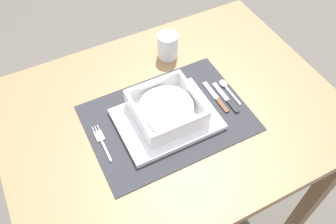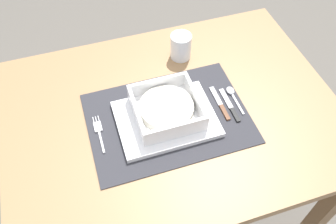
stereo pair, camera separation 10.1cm
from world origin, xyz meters
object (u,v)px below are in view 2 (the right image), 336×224
at_px(spoon, 232,93).
at_px(drinking_glass, 181,47).
at_px(fork, 99,131).
at_px(dining_table, 173,131).
at_px(butter_knife, 231,107).
at_px(porridge_bowl, 167,109).
at_px(bread_knife, 221,105).

distance_m(spoon, drinking_glass, 0.24).
xyz_separation_m(fork, spoon, (0.42, 0.01, 0.00)).
xyz_separation_m(dining_table, spoon, (0.19, 0.00, 0.11)).
bearing_deg(butter_knife, porridge_bowl, 174.69).
xyz_separation_m(fork, drinking_glass, (0.32, 0.23, 0.03)).
bearing_deg(porridge_bowl, fork, 177.51).
bearing_deg(fork, dining_table, -2.17).
xyz_separation_m(dining_table, fork, (-0.22, -0.01, 0.11)).
distance_m(dining_table, fork, 0.25).
distance_m(porridge_bowl, bread_knife, 0.17).
xyz_separation_m(dining_table, bread_knife, (0.14, -0.03, 0.11)).
bearing_deg(butter_knife, drinking_glass, 107.05).
distance_m(porridge_bowl, fork, 0.20).
height_order(spoon, drinking_glass, drinking_glass).
xyz_separation_m(spoon, butter_knife, (-0.02, -0.05, -0.00)).
relative_size(fork, bread_knife, 0.97).
relative_size(porridge_bowl, spoon, 1.65).
bearing_deg(dining_table, butter_knife, -14.44).
distance_m(fork, spoon, 0.42).
distance_m(bread_knife, drinking_glass, 0.25).
bearing_deg(butter_knife, fork, 177.29).
relative_size(porridge_bowl, butter_knife, 1.39).
distance_m(fork, drinking_glass, 0.40).
bearing_deg(fork, drinking_glass, 30.61).
xyz_separation_m(porridge_bowl, butter_knife, (0.19, -0.03, -0.03)).
distance_m(fork, butter_knife, 0.39).
bearing_deg(porridge_bowl, bread_knife, -3.43).
relative_size(dining_table, fork, 7.64).
relative_size(dining_table, butter_knife, 7.54).
distance_m(dining_table, drinking_glass, 0.28).
bearing_deg(dining_table, porridge_bowl, -145.83).
height_order(porridge_bowl, bread_knife, porridge_bowl).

